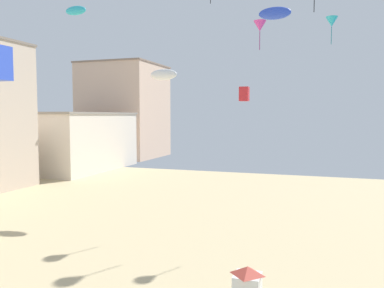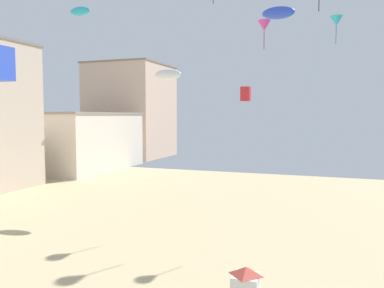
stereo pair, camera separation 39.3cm
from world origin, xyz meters
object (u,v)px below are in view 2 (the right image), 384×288
object	(u,v)px
kite_white_parafoil	(168,75)
kite_cyan_delta	(336,21)
lifeguard_stand	(246,283)
kite_magenta_delta	(264,26)
kite_red_box	(246,94)
kite_cyan_parafoil	(80,11)
kite_blue_parafoil	(278,13)

from	to	relation	value
kite_white_parafoil	kite_cyan_delta	world-z (taller)	kite_cyan_delta
lifeguard_stand	kite_magenta_delta	bearing A→B (deg)	87.13
kite_white_parafoil	kite_red_box	distance (m)	17.29
kite_cyan_parafoil	kite_red_box	world-z (taller)	kite_cyan_parafoil
kite_red_box	kite_blue_parafoil	bearing A→B (deg)	86.39
kite_cyan_parafoil	kite_white_parafoil	xyz separation A→B (m)	(4.89, 7.31, -4.78)
kite_magenta_delta	kite_red_box	xyz separation A→B (m)	(1.56, -15.21, -7.23)
kite_white_parafoil	kite_red_box	bearing A→B (deg)	-51.20
kite_blue_parafoil	kite_white_parafoil	bearing A→B (deg)	159.37
lifeguard_stand	kite_red_box	bearing A→B (deg)	92.01
kite_magenta_delta	kite_red_box	world-z (taller)	kite_magenta_delta
kite_blue_parafoil	kite_cyan_delta	size ratio (longest dim) A/B	1.08
kite_blue_parafoil	kite_cyan_parafoil	size ratio (longest dim) A/B	1.29
kite_cyan_parafoil	kite_cyan_delta	xyz separation A→B (m)	(20.43, 7.61, -0.78)
kite_white_parafoil	kite_magenta_delta	size ratio (longest dim) A/B	1.02
kite_magenta_delta	kite_cyan_delta	bearing A→B (deg)	-14.09
kite_blue_parafoil	kite_red_box	xyz separation A→B (m)	(-0.57, -9.06, -6.75)
kite_white_parafoil	kite_red_box	world-z (taller)	kite_white_parafoil
kite_magenta_delta	kite_red_box	bearing A→B (deg)	-84.15
kite_magenta_delta	kite_cyan_delta	xyz separation A→B (m)	(6.41, -1.61, -0.45)
kite_cyan_delta	kite_white_parafoil	bearing A→B (deg)	-178.88
kite_white_parafoil	kite_magenta_delta	bearing A→B (deg)	11.83
lifeguard_stand	kite_red_box	size ratio (longest dim) A/B	3.08
kite_cyan_delta	kite_red_box	distance (m)	15.96
kite_cyan_parafoil	kite_magenta_delta	bearing A→B (deg)	33.32
lifeguard_stand	kite_cyan_parafoil	xyz separation A→B (m)	(-17.12, 12.69, 15.83)
kite_blue_parafoil	kite_cyan_delta	bearing A→B (deg)	46.72
kite_magenta_delta	kite_white_parafoil	bearing A→B (deg)	-168.17
lifeguard_stand	kite_blue_parafoil	world-z (taller)	kite_blue_parafoil
kite_blue_parafoil	kite_cyan_parafoil	xyz separation A→B (m)	(-16.15, -3.06, 0.81)
kite_white_parafoil	kite_magenta_delta	world-z (taller)	kite_magenta_delta
kite_red_box	lifeguard_stand	bearing A→B (deg)	-77.07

